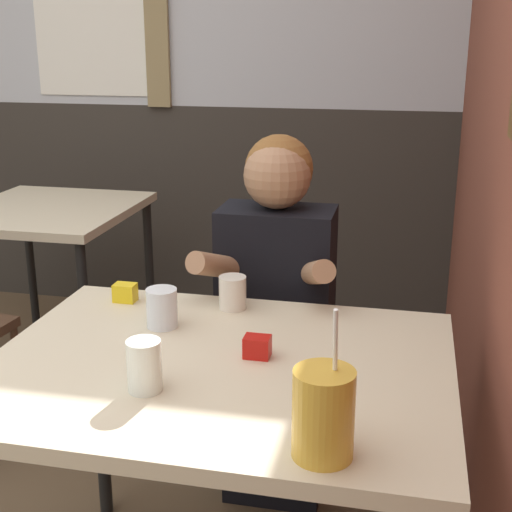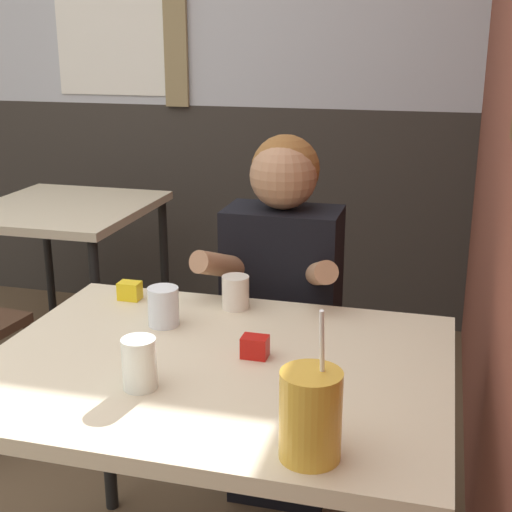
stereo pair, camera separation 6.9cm
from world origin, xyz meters
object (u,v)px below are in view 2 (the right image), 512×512
Objects in this scene: background_table at (65,224)px; main_table at (216,387)px; person_seated at (282,320)px; cocktail_pitcher at (311,415)px.

main_table is at bearing -49.32° from background_table.
person_seated is 4.17× the size of cocktail_pitcher.
background_table is (-1.12, 1.30, -0.02)m from main_table.
main_table is 0.59m from person_seated.
cocktail_pitcher is (0.26, -0.90, 0.21)m from person_seated.
background_table is at bearing 130.68° from main_table.
cocktail_pitcher is (0.28, -0.32, 0.15)m from main_table.
main_table is 1.72m from background_table.
background_table is 0.66× the size of person_seated.
person_seated reaches higher than cocktail_pitcher.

